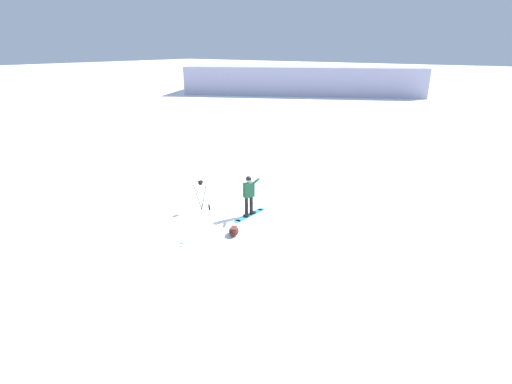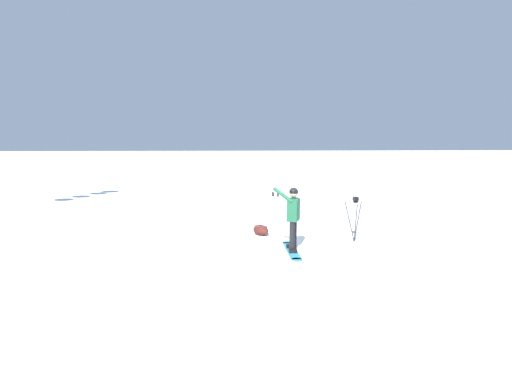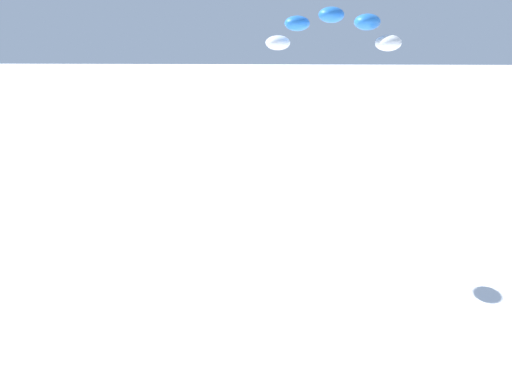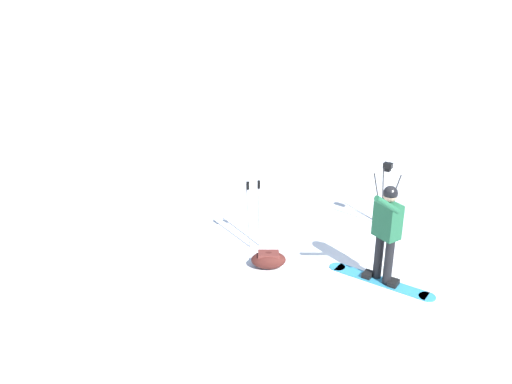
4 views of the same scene
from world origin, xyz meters
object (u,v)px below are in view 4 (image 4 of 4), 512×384
snowboarder (387,225)px  snowboard (380,280)px  ski_poles (253,203)px  gear_bag_large (269,259)px  camera_tripod (386,181)px

snowboarder → snowboard: snowboarder is taller
snowboarder → ski_poles: size_ratio=1.37×
gear_bag_large → ski_poles: ski_poles is taller
gear_bag_large → camera_tripod: 2.86m
snowboarder → gear_bag_large: size_ratio=2.46×
camera_tripod → ski_poles: 2.62m
snowboard → ski_poles: bearing=-89.3°
gear_bag_large → snowboard: bearing=108.4°
snowboarder → gear_bag_large: snowboarder is taller
ski_poles → gear_bag_large: bearing=49.7°
snowboarder → snowboard: size_ratio=0.93×
camera_tripod → ski_poles: camera_tripod is taller
snowboard → gear_bag_large: 1.85m
gear_bag_large → ski_poles: 1.08m
camera_tripod → ski_poles: (1.99, -1.70, -0.12)m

